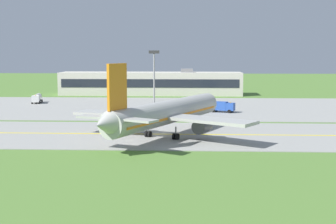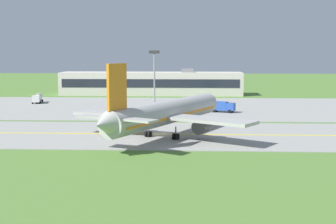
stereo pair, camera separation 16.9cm
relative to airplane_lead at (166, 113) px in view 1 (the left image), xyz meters
name	(u,v)px [view 1 (the left image)]	position (x,y,z in m)	size (l,w,h in m)	color
ground_plane	(161,135)	(-1.00, 2.56, -4.13)	(500.00, 500.00, 0.00)	#517A33
taxiway_strip	(161,134)	(-1.00, 2.56, -4.08)	(240.00, 28.00, 0.10)	gray
apron_pad	(209,107)	(9.00, 44.56, -4.08)	(140.00, 52.00, 0.10)	gray
taxiway_centreline	(161,134)	(-1.00, 2.56, -4.03)	(220.00, 0.60, 0.01)	yellow
airplane_lead	(166,113)	(0.00, 0.00, 0.00)	(30.85, 37.27, 12.70)	#ADADA8
service_truck_baggage	(222,106)	(11.54, 34.18, -2.60)	(6.34, 3.96, 2.60)	#264CA5
service_truck_fuel	(37,98)	(-39.10, 52.78, -2.60)	(2.99, 6.23, 2.65)	silver
terminal_building	(151,83)	(-9.32, 82.61, -0.29)	(61.10, 11.56, 8.85)	beige
apron_light_mast	(154,74)	(-4.27, 30.00, 5.19)	(2.40, 0.50, 14.70)	gray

